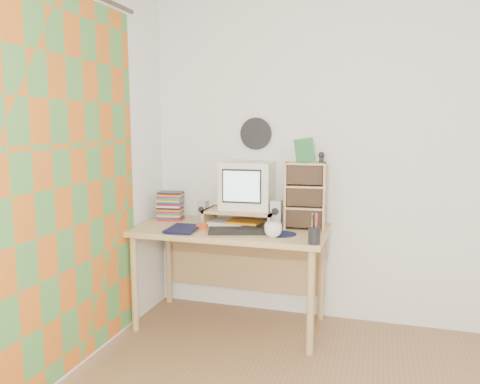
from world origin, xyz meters
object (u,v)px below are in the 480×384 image
Objects in this scene: desk at (233,243)px; mug at (273,230)px; keyboard at (241,231)px; diary at (169,226)px; crt_monitor at (247,185)px; cd_rack at (305,196)px; dvd_stack at (171,203)px.

mug reaches higher than desk.
diary is (-0.52, -0.05, 0.01)m from keyboard.
mug reaches higher than diary.
keyboard reaches higher than desk.
keyboard is (0.12, -0.21, 0.15)m from desk.
keyboard is 0.25m from mug.
desk is 0.45m from crt_monitor.
crt_monitor is 0.83× the size of keyboard.
crt_monitor is at bearing 172.96° from cd_rack.
crt_monitor is 0.77× the size of cd_rack.
cd_rack is (1.07, -0.03, 0.11)m from dvd_stack.
cd_rack reaches higher than dvd_stack.
crt_monitor is at bearing 31.85° from diary.
mug is (0.24, -0.05, 0.03)m from keyboard.
desk is 0.28m from keyboard.
cd_rack is (0.44, -0.03, -0.06)m from crt_monitor.
dvd_stack is at bearing 174.89° from cd_rack.
crt_monitor is at bearing 80.36° from keyboard.
crt_monitor reaches higher than dvd_stack.
cd_rack is 0.41m from mug.
crt_monitor is 1.39× the size of dvd_stack.
dvd_stack reaches higher than diary.
mug is (0.28, -0.34, -0.25)m from crt_monitor.
cd_rack is at bearing 62.92° from mug.
keyboard is at bearing -32.46° from dvd_stack.
diary is at bearing 168.15° from keyboard.
mug reaches higher than keyboard.
dvd_stack is (-0.67, 0.29, 0.12)m from keyboard.
diary is (-0.93, -0.32, -0.22)m from cd_rack.
crt_monitor is 0.65m from diary.
cd_rack reaches higher than mug.
diary reaches higher than keyboard.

